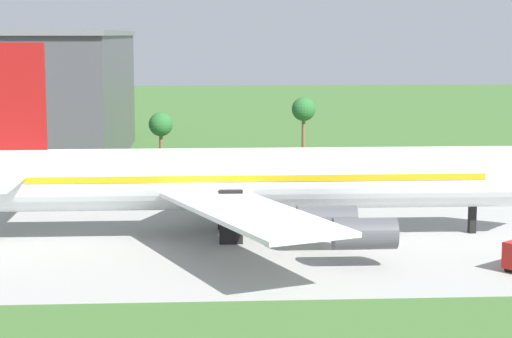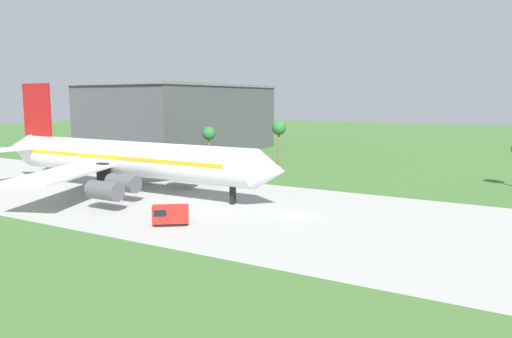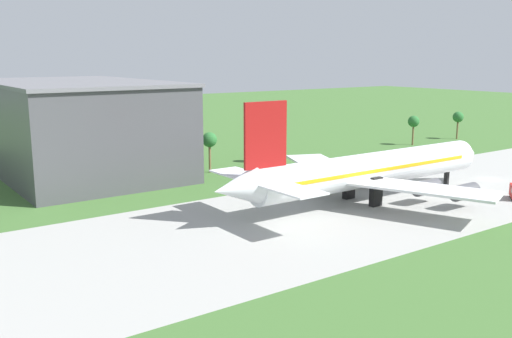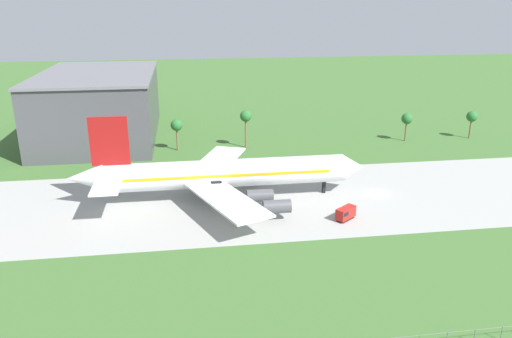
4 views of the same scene
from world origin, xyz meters
TOP-DOWN VIEW (x-y plane):
  - ground_plane at (0.00, 0.00)m, footprint 600.00×600.00m
  - taxiway_strip at (0.00, 0.00)m, footprint 320.00×44.00m
  - jet_airliner at (-37.61, 2.43)m, footprint 69.00×52.78m
  - terminal_building at (-73.44, 64.42)m, footprint 36.72×61.20m
  - palm_tree_row at (0.28, 44.21)m, footprint 101.36×3.60m

SIDE VIEW (x-z plane):
  - ground_plane at x=0.00m, z-range 0.00..0.00m
  - taxiway_strip at x=0.00m, z-range 0.00..0.02m
  - jet_airliner at x=-37.61m, z-range -4.11..16.35m
  - palm_tree_row at x=0.28m, z-range 2.11..14.08m
  - terminal_building at x=-73.44m, z-range 0.02..21.93m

